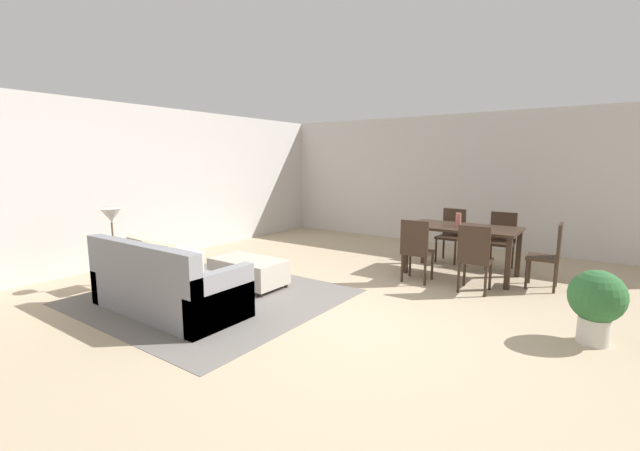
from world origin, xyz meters
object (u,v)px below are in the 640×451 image
dining_chair_far_left (452,232)px  dining_chair_head_east (551,252)px  couch (165,286)px  vase_centerpiece (458,220)px  side_table (114,256)px  dining_chair_far_right (502,237)px  dining_chair_near_left (416,247)px  potted_plant (597,301)px  dining_table (462,233)px  ottoman_table (249,271)px  table_lamp (111,217)px  dining_chair_near_right (475,255)px

dining_chair_far_left → dining_chair_head_east: 1.83m
couch → vase_centerpiece: vase_centerpiece is taller
side_table → dining_chair_far_right: 5.87m
dining_chair_near_left → potted_plant: 2.39m
couch → dining_chair_far_right: dining_chair_far_right is taller
dining_chair_near_left → dining_chair_head_east: (1.62, 0.75, 0.00)m
dining_table → dining_chair_near_left: bearing=-117.9°
ottoman_table → side_table: size_ratio=1.75×
side_table → dining_chair_far_right: bearing=46.6°
side_table → table_lamp: (-0.00, -0.00, 0.54)m
dining_table → dining_chair_head_east: bearing=-1.5°
vase_centerpiece → dining_chair_near_left: bearing=-115.2°
potted_plant → ottoman_table: bearing=-171.4°
table_lamp → dining_chair_far_left: 5.40m
dining_chair_head_east → potted_plant: size_ratio=1.27×
side_table → table_lamp: bearing=-166.0°
dining_chair_far_left → potted_plant: dining_chair_far_left is taller
side_table → potted_plant: size_ratio=0.82×
couch → dining_table: bearing=56.8°
dining_chair_far_left → dining_chair_head_east: size_ratio=1.00×
couch → side_table: 1.29m
potted_plant → couch: bearing=-155.7°
dining_table → potted_plant: dining_table is taller
table_lamp → potted_plant: 5.71m
table_lamp → dining_chair_far_right: table_lamp is taller
dining_chair_far_right → vase_centerpiece: bearing=-120.5°
ottoman_table → vase_centerpiece: 3.24m
ottoman_table → dining_chair_far_left: 3.66m
dining_chair_far_left → vase_centerpiece: (0.36, -0.85, 0.34)m
dining_chair_near_right → potted_plant: bearing=-33.6°
ottoman_table → dining_chair_near_right: bearing=29.8°
dining_chair_near_right → dining_chair_near_left: bearing=178.4°
dining_chair_far_left → couch: bearing=-113.7°
couch → dining_chair_near_left: dining_chair_near_left is taller
couch → dining_chair_head_east: (3.55, 3.55, 0.22)m
side_table → dining_chair_near_left: 4.19m
couch → potted_plant: size_ratio=2.68×
ottoman_table → table_lamp: bearing=-139.6°
side_table → table_lamp: table_lamp is taller
potted_plant → dining_chair_head_east: bearing=108.9°
dining_chair_far_left → dining_chair_far_right: size_ratio=1.00×
dining_chair_head_east → potted_plant: bearing=-71.1°
table_lamp → vase_centerpiece: size_ratio=2.55×
couch → dining_table: (2.35, 3.58, 0.37)m
dining_chair_near_right → table_lamp: bearing=-146.3°
couch → dining_chair_head_east: dining_chair_head_east is taller
dining_table → dining_chair_far_left: 0.94m
ottoman_table → dining_table: size_ratio=0.65×
dining_chair_near_left → dining_chair_far_left: bearing=90.0°
side_table → vase_centerpiece: bearing=44.2°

